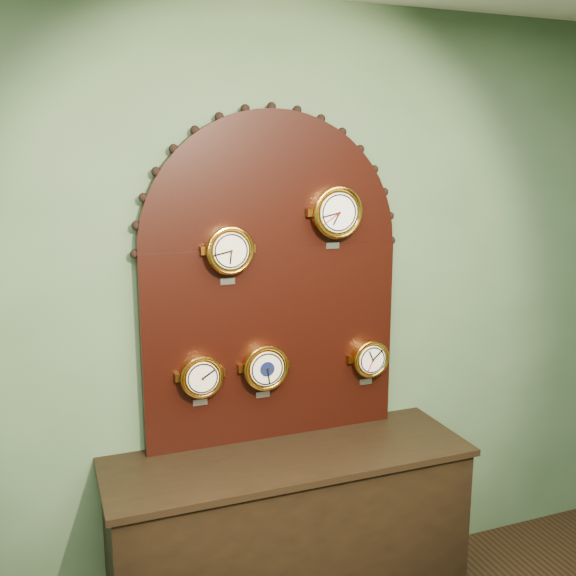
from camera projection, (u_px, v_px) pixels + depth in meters
name	position (u px, v px, depth m)	size (l,w,h in m)	color
wall_back	(269.00, 316.00, 3.04)	(4.00, 4.00, 0.00)	#446042
shop_counter	(290.00, 541.00, 3.00)	(1.60, 0.50, 0.80)	black
display_board	(272.00, 270.00, 2.95)	(1.26, 0.06, 1.53)	black
roman_clock	(229.00, 250.00, 2.79)	(0.21, 0.08, 0.26)	orange
arabic_clock	(336.00, 212.00, 2.94)	(0.24, 0.08, 0.29)	orange
hygrometer	(201.00, 376.00, 2.86)	(0.19, 0.08, 0.24)	orange
barometer	(265.00, 367.00, 2.96)	(0.21, 0.08, 0.26)	orange
tide_clock	(369.00, 358.00, 3.15)	(0.18, 0.08, 0.24)	orange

